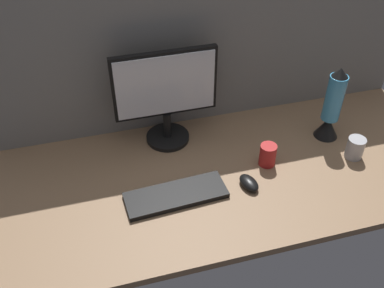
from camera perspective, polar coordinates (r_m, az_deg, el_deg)
The scene contains 8 objects.
ground_plane at distance 175.47cm, azimuth 5.12°, elevation -3.49°, with size 180.00×80.00×3.00cm, color #8C6B4C.
cubicle_wall_back at distance 184.88cm, azimuth 1.80°, elevation 11.87°, with size 180.00×5.00×63.54cm.
monitor at distance 175.05cm, azimuth -3.42°, elevation 6.49°, with size 41.30×18.00×40.53cm.
keyboard at distance 162.26cm, azimuth -2.08°, elevation -6.59°, with size 37.00×13.00×2.00cm, color black.
mouse at distance 166.93cm, azimuth 7.33°, elevation -4.97°, with size 5.60×9.60×3.40cm, color black.
mug_red_plastic at distance 175.19cm, azimuth 9.70°, elevation -1.40°, with size 6.49×6.49×9.18cm.
mug_steel at distance 187.71cm, azimuth 20.23°, elevation -0.47°, with size 7.00×7.00×8.90cm.
lava_lamp at distance 189.86cm, azimuth 17.50°, elevation 4.31°, with size 9.99×9.99×32.71cm.
Camera 1 is at (-48.64, -118.27, 118.65)cm, focal length 41.50 mm.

